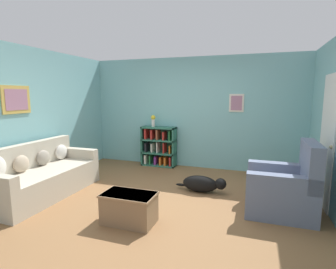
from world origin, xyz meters
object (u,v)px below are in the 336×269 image
object	(u,v)px
couch	(41,177)
dog	(203,184)
vase	(153,120)
coffee_table	(129,207)
bookshelf	(159,147)
recliner_chair	(285,189)

from	to	relation	value
couch	dog	bearing A→B (deg)	21.65
dog	vase	xyz separation A→B (m)	(-1.52, 1.41, 0.97)
coffee_table	vase	xyz separation A→B (m)	(-0.80, 2.86, 0.90)
couch	vase	world-z (taller)	vase
vase	bookshelf	bearing A→B (deg)	7.35
bookshelf	couch	bearing A→B (deg)	-116.60
vase	couch	bearing A→B (deg)	-114.23
couch	recliner_chair	bearing A→B (deg)	8.87
dog	vase	world-z (taller)	vase
recliner_chair	coffee_table	distance (m)	2.27
recliner_chair	dog	size ratio (longest dim) A/B	1.16
couch	coffee_table	bearing A→B (deg)	-12.03
coffee_table	vase	size ratio (longest dim) A/B	2.58
bookshelf	dog	xyz separation A→B (m)	(1.38, -1.43, -0.31)
dog	recliner_chair	bearing A→B (deg)	-18.15
recliner_chair	vase	size ratio (longest dim) A/B	3.84
bookshelf	recliner_chair	size ratio (longest dim) A/B	0.89
coffee_table	dog	xyz separation A→B (m)	(0.72, 1.45, -0.07)
coffee_table	dog	distance (m)	1.62
dog	vase	distance (m)	2.29
couch	dog	xyz separation A→B (m)	(2.62, 1.04, -0.17)
bookshelf	dog	distance (m)	2.01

